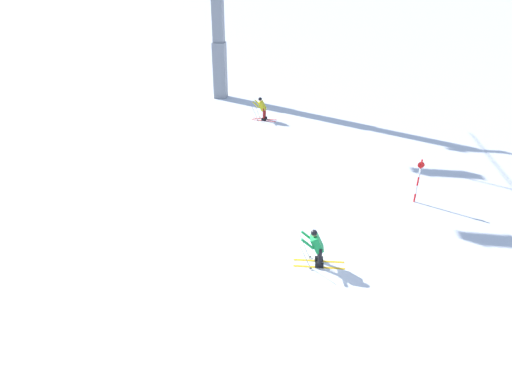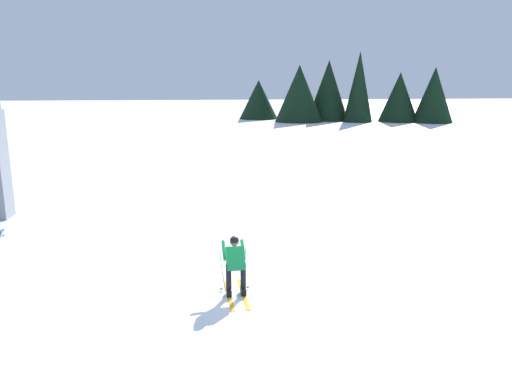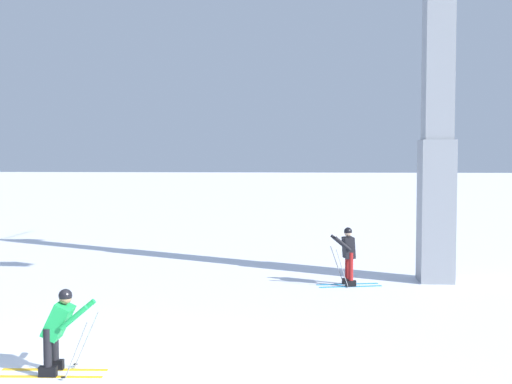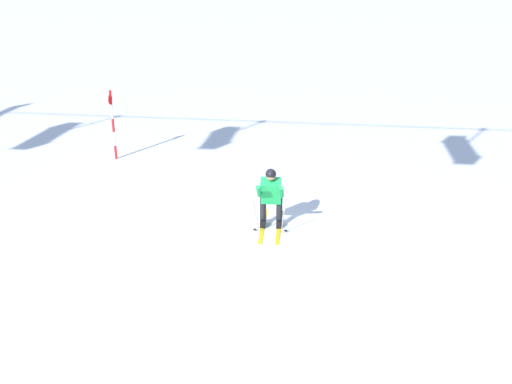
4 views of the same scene
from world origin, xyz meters
name	(u,v)px [view 2 (image 2 of 4)]	position (x,y,z in m)	size (l,w,h in m)	color
ground_plane	(252,280)	(0.00, 0.00, 0.00)	(260.00, 260.00, 0.00)	white
skier_carving_main	(235,262)	(-0.48, -0.69, 0.77)	(0.72, 1.76, 1.49)	yellow
tree_line_ridge	(340,94)	(16.41, 50.47, 3.47)	(25.94, 13.66, 8.67)	black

